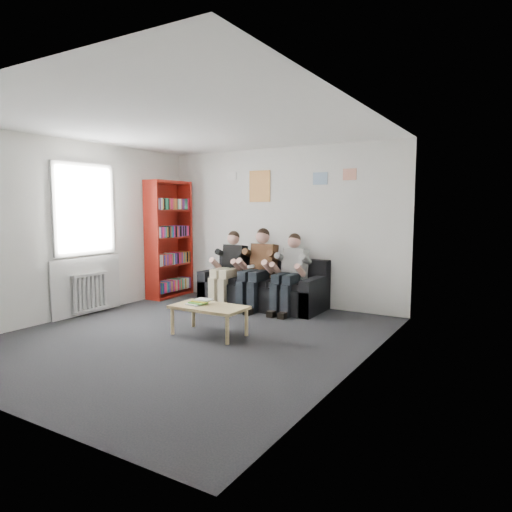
# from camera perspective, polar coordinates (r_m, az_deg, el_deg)

# --- Properties ---
(room_shell) EXTENTS (5.00, 5.00, 5.00)m
(room_shell) POSITION_cam_1_polar(r_m,az_deg,el_deg) (5.87, -8.55, 2.80)
(room_shell) COLOR black
(room_shell) RESTS_ON ground
(sofa) EXTENTS (2.11, 0.87, 0.82)m
(sofa) POSITION_cam_1_polar(r_m,az_deg,el_deg) (7.77, 0.94, -4.17)
(sofa) COLOR black
(sofa) RESTS_ON ground
(bookshelf) EXTENTS (0.33, 0.98, 2.17)m
(bookshelf) POSITION_cam_1_polar(r_m,az_deg,el_deg) (8.72, -10.77, 2.09)
(bookshelf) COLOR maroon
(bookshelf) RESTS_ON ground
(coffee_table) EXTENTS (0.98, 0.54, 0.39)m
(coffee_table) POSITION_cam_1_polar(r_m,az_deg,el_deg) (6.07, -5.90, -6.64)
(coffee_table) COLOR tan
(coffee_table) RESTS_ON ground
(game_cases) EXTENTS (0.28, 0.26, 0.07)m
(game_cases) POSITION_cam_1_polar(r_m,az_deg,el_deg) (6.15, -7.11, -5.71)
(game_cases) COLOR silver
(game_cases) RESTS_ON coffee_table
(person_left) EXTENTS (0.39, 0.83, 1.27)m
(person_left) POSITION_cam_1_polar(r_m,az_deg,el_deg) (7.87, -3.49, -1.54)
(person_left) COLOR black
(person_left) RESTS_ON sofa
(person_middle) EXTENTS (0.42, 0.89, 1.33)m
(person_middle) POSITION_cam_1_polar(r_m,az_deg,el_deg) (7.55, 0.19, -1.68)
(person_middle) COLOR #502D1A
(person_middle) RESTS_ON sofa
(person_right) EXTENTS (0.38, 0.82, 1.27)m
(person_right) POSITION_cam_1_polar(r_m,az_deg,el_deg) (7.27, 4.20, -2.20)
(person_right) COLOR white
(person_right) RESTS_ON sofa
(radiator) EXTENTS (0.10, 0.64, 0.60)m
(radiator) POSITION_cam_1_polar(r_m,az_deg,el_deg) (7.66, -19.99, -4.27)
(radiator) COLOR silver
(radiator) RESTS_ON ground
(window) EXTENTS (0.05, 1.30, 2.36)m
(window) POSITION_cam_1_polar(r_m,az_deg,el_deg) (7.63, -20.53, 0.82)
(window) COLOR white
(window) RESTS_ON room_shell
(poster_large) EXTENTS (0.42, 0.01, 0.55)m
(poster_large) POSITION_cam_1_polar(r_m,az_deg,el_deg) (8.15, 0.47, 8.71)
(poster_large) COLOR #D8CF4C
(poster_large) RESTS_ON room_shell
(poster_blue) EXTENTS (0.25, 0.01, 0.20)m
(poster_blue) POSITION_cam_1_polar(r_m,az_deg,el_deg) (7.63, 8.03, 9.57)
(poster_blue) COLOR #3B88C9
(poster_blue) RESTS_ON room_shell
(poster_pink) EXTENTS (0.22, 0.01, 0.18)m
(poster_pink) POSITION_cam_1_polar(r_m,az_deg,el_deg) (7.46, 11.63, 9.97)
(poster_pink) COLOR #C63E9E
(poster_pink) RESTS_ON room_shell
(poster_sign) EXTENTS (0.20, 0.01, 0.14)m
(poster_sign) POSITION_cam_1_polar(r_m,az_deg,el_deg) (8.48, -3.08, 9.95)
(poster_sign) COLOR white
(poster_sign) RESTS_ON room_shell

